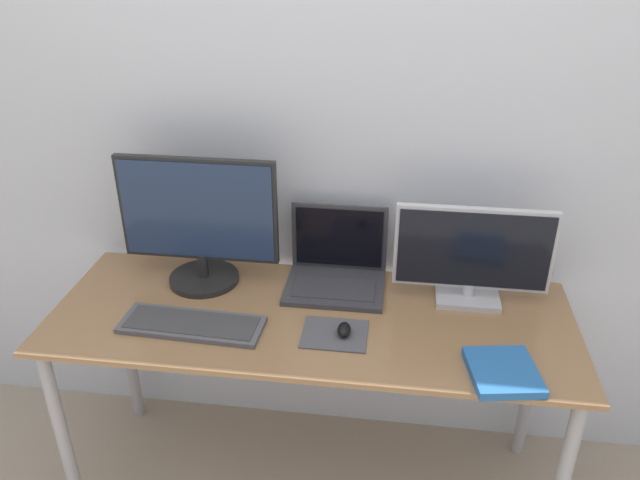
{
  "coord_description": "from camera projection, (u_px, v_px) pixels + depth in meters",
  "views": [
    {
      "loc": [
        0.25,
        -1.33,
        1.9
      ],
      "look_at": [
        0.02,
        0.4,
        0.98
      ],
      "focal_mm": 35.0,
      "sensor_mm": 36.0,
      "label": 1
    }
  ],
  "objects": [
    {
      "name": "desk",
      "position": [
        311.0,
        340.0,
        2.05
      ],
      "size": [
        1.68,
        0.62,
        0.76
      ],
      "color": "olive",
      "rests_on": "ground_plane"
    },
    {
      "name": "book",
      "position": [
        503.0,
        372.0,
        1.74
      ],
      "size": [
        0.22,
        0.23,
        0.03
      ],
      "color": "#235B9E",
      "rests_on": "desk"
    },
    {
      "name": "laptop",
      "position": [
        337.0,
        267.0,
        2.15
      ],
      "size": [
        0.34,
        0.26,
        0.26
      ],
      "color": "#333338",
      "rests_on": "desk"
    },
    {
      "name": "monitor_right",
      "position": [
        473.0,
        255.0,
        2.01
      ],
      "size": [
        0.51,
        0.15,
        0.34
      ],
      "color": "#B2B2B7",
      "rests_on": "desk"
    },
    {
      "name": "monitor_left",
      "position": [
        199.0,
        222.0,
        2.09
      ],
      "size": [
        0.54,
        0.24,
        0.46
      ],
      "color": "black",
      "rests_on": "desk"
    },
    {
      "name": "mouse",
      "position": [
        344.0,
        330.0,
        1.9
      ],
      "size": [
        0.04,
        0.07,
        0.03
      ],
      "color": "black",
      "rests_on": "mousepad"
    },
    {
      "name": "mousepad",
      "position": [
        335.0,
        334.0,
        1.91
      ],
      "size": [
        0.2,
        0.17,
        0.0
      ],
      "color": "#47474C",
      "rests_on": "desk"
    },
    {
      "name": "wall_back",
      "position": [
        326.0,
        131.0,
        2.11
      ],
      "size": [
        7.0,
        0.05,
        2.5
      ],
      "color": "silver",
      "rests_on": "ground_plane"
    },
    {
      "name": "keyboard",
      "position": [
        192.0,
        324.0,
        1.94
      ],
      "size": [
        0.45,
        0.18,
        0.02
      ],
      "color": "#4C4C51",
      "rests_on": "desk"
    }
  ]
}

